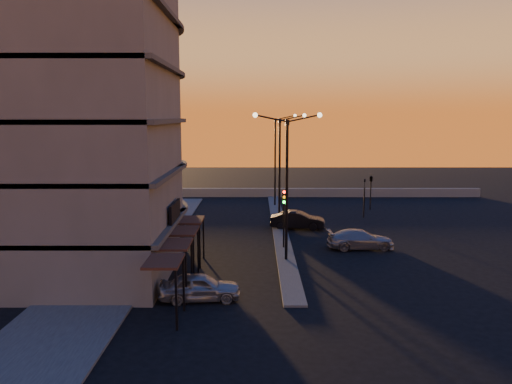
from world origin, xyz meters
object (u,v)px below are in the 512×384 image
object	(u,v)px
car_wagon	(360,239)
car_sedan	(298,220)
traffic_light_main	(284,209)
car_hatchback	(200,287)
streetlamp_mid	(280,161)

from	to	relation	value
car_wagon	car_sedan	bearing A→B (deg)	29.53
car_sedan	car_wagon	size ratio (longest dim) A/B	0.96
traffic_light_main	car_hatchback	distance (m)	11.16
car_hatchback	car_sedan	xyz separation A→B (m)	(6.29, 16.27, 0.04)
streetlamp_mid	car_sedan	xyz separation A→B (m)	(1.50, -0.69, -4.85)
car_sedan	car_wagon	distance (m)	7.40
car_hatchback	car_sedan	distance (m)	17.45
streetlamp_mid	traffic_light_main	size ratio (longest dim) A/B	2.24
car_hatchback	traffic_light_main	bearing A→B (deg)	-30.86
car_hatchback	car_wagon	world-z (taller)	car_hatchback
streetlamp_mid	car_sedan	size ratio (longest dim) A/B	2.12
car_wagon	car_hatchback	bearing A→B (deg)	131.88
streetlamp_mid	car_sedan	world-z (taller)	streetlamp_mid
traffic_light_main	car_sedan	world-z (taller)	traffic_light_main
traffic_light_main	streetlamp_mid	bearing A→B (deg)	90.00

